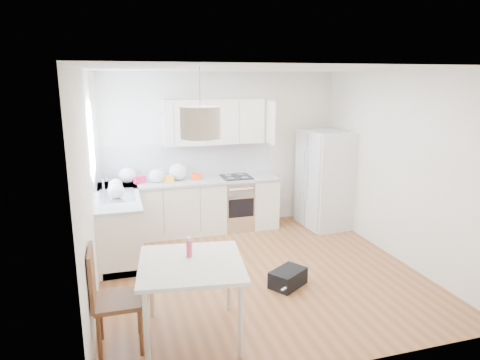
% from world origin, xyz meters
% --- Properties ---
extents(floor, '(4.20, 4.20, 0.00)m').
position_xyz_m(floor, '(0.00, 0.00, 0.00)').
color(floor, brown).
rests_on(floor, ground).
extents(ceiling, '(4.20, 4.20, 0.00)m').
position_xyz_m(ceiling, '(0.00, 0.00, 2.70)').
color(ceiling, white).
rests_on(ceiling, wall_back).
extents(wall_back, '(4.20, 0.00, 4.20)m').
position_xyz_m(wall_back, '(0.00, 2.10, 1.35)').
color(wall_back, silver).
rests_on(wall_back, floor).
extents(wall_left, '(0.00, 4.20, 4.20)m').
position_xyz_m(wall_left, '(-2.10, 0.00, 1.35)').
color(wall_left, silver).
rests_on(wall_left, floor).
extents(wall_right, '(0.00, 4.20, 4.20)m').
position_xyz_m(wall_right, '(2.10, 0.00, 1.35)').
color(wall_right, silver).
rests_on(wall_right, floor).
extents(window_glassblock, '(0.02, 1.00, 1.00)m').
position_xyz_m(window_glassblock, '(-2.09, 1.15, 1.75)').
color(window_glassblock, '#BFE0F9').
rests_on(window_glassblock, wall_left).
extents(cabinets_back, '(3.00, 0.60, 0.88)m').
position_xyz_m(cabinets_back, '(-0.60, 1.80, 0.44)').
color(cabinets_back, white).
rests_on(cabinets_back, floor).
extents(cabinets_left, '(0.60, 1.80, 0.88)m').
position_xyz_m(cabinets_left, '(-1.80, 1.20, 0.44)').
color(cabinets_left, white).
rests_on(cabinets_left, floor).
extents(counter_back, '(3.02, 0.64, 0.04)m').
position_xyz_m(counter_back, '(-0.60, 1.80, 0.90)').
color(counter_back, '#B2B4B7').
rests_on(counter_back, cabinets_back).
extents(counter_left, '(0.64, 1.82, 0.04)m').
position_xyz_m(counter_left, '(-1.80, 1.20, 0.90)').
color(counter_left, '#B2B4B7').
rests_on(counter_left, cabinets_left).
extents(backsplash_back, '(3.00, 0.01, 0.58)m').
position_xyz_m(backsplash_back, '(-0.60, 2.09, 1.21)').
color(backsplash_back, white).
rests_on(backsplash_back, wall_back).
extents(backsplash_left, '(0.01, 1.80, 0.58)m').
position_xyz_m(backsplash_left, '(-2.09, 1.20, 1.21)').
color(backsplash_left, white).
rests_on(backsplash_left, wall_left).
extents(upper_cabinets, '(1.70, 0.32, 0.75)m').
position_xyz_m(upper_cabinets, '(-0.15, 1.94, 1.88)').
color(upper_cabinets, white).
rests_on(upper_cabinets, wall_back).
extents(range_oven, '(0.50, 0.61, 0.88)m').
position_xyz_m(range_oven, '(0.20, 1.80, 0.44)').
color(range_oven, silver).
rests_on(range_oven, floor).
extents(sink, '(0.50, 0.80, 0.16)m').
position_xyz_m(sink, '(-1.80, 1.15, 0.92)').
color(sink, silver).
rests_on(sink, counter_left).
extents(refrigerator, '(0.88, 0.91, 1.71)m').
position_xyz_m(refrigerator, '(1.75, 1.46, 0.86)').
color(refrigerator, silver).
rests_on(refrigerator, floor).
extents(dining_table, '(1.15, 1.15, 0.81)m').
position_xyz_m(dining_table, '(-1.13, -1.22, 0.72)').
color(dining_table, beige).
rests_on(dining_table, floor).
extents(dining_chair, '(0.45, 0.45, 1.06)m').
position_xyz_m(dining_chair, '(-1.85, -1.23, 0.53)').
color(dining_chair, '#4E2E17').
rests_on(dining_chair, floor).
extents(drink_bottle, '(0.06, 0.06, 0.21)m').
position_xyz_m(drink_bottle, '(-1.12, -1.07, 0.92)').
color(drink_bottle, '#DF3E62').
rests_on(drink_bottle, dining_table).
extents(gym_bag, '(0.56, 0.51, 0.22)m').
position_xyz_m(gym_bag, '(0.23, -0.50, 0.11)').
color(gym_bag, black).
rests_on(gym_bag, floor).
extents(pendant_lamp, '(0.42, 0.42, 0.30)m').
position_xyz_m(pendant_lamp, '(-0.98, -1.12, 2.18)').
color(pendant_lamp, beige).
rests_on(pendant_lamp, ceiling).
extents(grocery_bag_a, '(0.29, 0.25, 0.26)m').
position_xyz_m(grocery_bag_a, '(-1.62, 1.89, 1.05)').
color(grocery_bag_a, white).
rests_on(grocery_bag_a, counter_back).
extents(grocery_bag_b, '(0.25, 0.22, 0.23)m').
position_xyz_m(grocery_bag_b, '(-1.16, 1.78, 1.03)').
color(grocery_bag_b, white).
rests_on(grocery_bag_b, counter_back).
extents(grocery_bag_c, '(0.32, 0.27, 0.28)m').
position_xyz_m(grocery_bag_c, '(-0.80, 1.87, 1.06)').
color(grocery_bag_c, white).
rests_on(grocery_bag_c, counter_back).
extents(grocery_bag_d, '(0.21, 0.18, 0.19)m').
position_xyz_m(grocery_bag_d, '(-1.81, 1.43, 1.01)').
color(grocery_bag_d, white).
rests_on(grocery_bag_d, counter_back).
extents(grocery_bag_e, '(0.24, 0.20, 0.21)m').
position_xyz_m(grocery_bag_e, '(-1.81, 1.00, 1.03)').
color(grocery_bag_e, white).
rests_on(grocery_bag_e, counter_left).
extents(snack_orange, '(0.19, 0.14, 0.12)m').
position_xyz_m(snack_orange, '(-0.49, 1.79, 0.98)').
color(snack_orange, '#EC3D15').
rests_on(snack_orange, counter_back).
extents(snack_yellow, '(0.19, 0.15, 0.11)m').
position_xyz_m(snack_yellow, '(-0.95, 1.77, 0.98)').
color(snack_yellow, orange).
rests_on(snack_yellow, counter_back).
extents(snack_red, '(0.21, 0.18, 0.12)m').
position_xyz_m(snack_red, '(-1.43, 1.82, 0.98)').
color(snack_red, '#BB1736').
rests_on(snack_red, counter_back).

